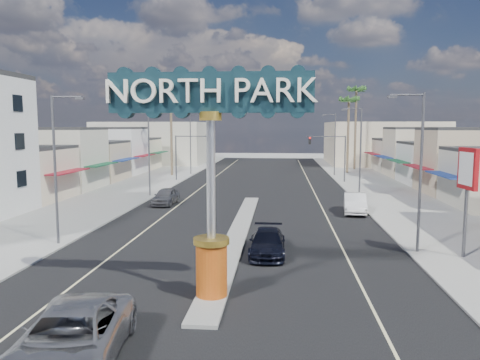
% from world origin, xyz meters
% --- Properties ---
extents(ground, '(160.00, 160.00, 0.00)m').
position_xyz_m(ground, '(0.00, 30.00, 0.00)').
color(ground, gray).
rests_on(ground, ground).
extents(road, '(20.00, 120.00, 0.01)m').
position_xyz_m(road, '(0.00, 30.00, 0.01)').
color(road, black).
rests_on(road, ground).
extents(median_island, '(1.30, 30.00, 0.16)m').
position_xyz_m(median_island, '(0.00, 14.00, 0.08)').
color(median_island, gray).
rests_on(median_island, ground).
extents(sidewalk_left, '(8.00, 120.00, 0.12)m').
position_xyz_m(sidewalk_left, '(-14.00, 30.00, 0.06)').
color(sidewalk_left, gray).
rests_on(sidewalk_left, ground).
extents(sidewalk_right, '(8.00, 120.00, 0.12)m').
position_xyz_m(sidewalk_right, '(14.00, 30.00, 0.06)').
color(sidewalk_right, gray).
rests_on(sidewalk_right, ground).
extents(storefront_row_left, '(12.00, 42.00, 6.00)m').
position_xyz_m(storefront_row_left, '(-24.00, 43.00, 3.00)').
color(storefront_row_left, beige).
rests_on(storefront_row_left, ground).
extents(storefront_row_right, '(12.00, 42.00, 6.00)m').
position_xyz_m(storefront_row_right, '(24.00, 43.00, 3.00)').
color(storefront_row_right, '#B7B29E').
rests_on(storefront_row_right, ground).
extents(backdrop_far_left, '(20.00, 20.00, 8.00)m').
position_xyz_m(backdrop_far_left, '(-22.00, 75.00, 4.00)').
color(backdrop_far_left, '#B7B29E').
rests_on(backdrop_far_left, ground).
extents(backdrop_far_right, '(20.00, 20.00, 8.00)m').
position_xyz_m(backdrop_far_right, '(22.00, 75.00, 4.00)').
color(backdrop_far_right, beige).
rests_on(backdrop_far_right, ground).
extents(gateway_sign, '(8.20, 1.50, 9.15)m').
position_xyz_m(gateway_sign, '(0.00, 1.98, 5.93)').
color(gateway_sign, '#CC450F').
rests_on(gateway_sign, median_island).
extents(traffic_signal_left, '(5.09, 0.45, 6.00)m').
position_xyz_m(traffic_signal_left, '(-9.18, 43.99, 4.27)').
color(traffic_signal_left, '#47474C').
rests_on(traffic_signal_left, ground).
extents(traffic_signal_right, '(5.09, 0.45, 6.00)m').
position_xyz_m(traffic_signal_right, '(9.18, 43.99, 4.27)').
color(traffic_signal_right, '#47474C').
rests_on(traffic_signal_right, ground).
extents(streetlight_l_near, '(2.03, 0.22, 9.00)m').
position_xyz_m(streetlight_l_near, '(-10.43, 10.00, 5.07)').
color(streetlight_l_near, '#47474C').
rests_on(streetlight_l_near, ground).
extents(streetlight_l_mid, '(2.03, 0.22, 9.00)m').
position_xyz_m(streetlight_l_mid, '(-10.43, 30.00, 5.07)').
color(streetlight_l_mid, '#47474C').
rests_on(streetlight_l_mid, ground).
extents(streetlight_l_far, '(2.03, 0.22, 9.00)m').
position_xyz_m(streetlight_l_far, '(-10.43, 52.00, 5.07)').
color(streetlight_l_far, '#47474C').
rests_on(streetlight_l_far, ground).
extents(streetlight_r_near, '(2.03, 0.22, 9.00)m').
position_xyz_m(streetlight_r_near, '(10.43, 10.00, 5.07)').
color(streetlight_r_near, '#47474C').
rests_on(streetlight_r_near, ground).
extents(streetlight_r_mid, '(2.03, 0.22, 9.00)m').
position_xyz_m(streetlight_r_mid, '(10.43, 30.00, 5.07)').
color(streetlight_r_mid, '#47474C').
rests_on(streetlight_r_mid, ground).
extents(streetlight_r_far, '(2.03, 0.22, 9.00)m').
position_xyz_m(streetlight_r_far, '(10.43, 52.00, 5.07)').
color(streetlight_r_far, '#47474C').
rests_on(streetlight_r_far, ground).
extents(palm_left_far, '(2.60, 2.60, 13.10)m').
position_xyz_m(palm_left_far, '(-13.00, 50.00, 11.50)').
color(palm_left_far, brown).
rests_on(palm_left_far, ground).
extents(palm_right_mid, '(2.60, 2.60, 12.10)m').
position_xyz_m(palm_right_mid, '(13.00, 56.00, 10.60)').
color(palm_right_mid, brown).
rests_on(palm_right_mid, ground).
extents(palm_right_far, '(2.60, 2.60, 14.10)m').
position_xyz_m(palm_right_far, '(15.00, 62.00, 12.39)').
color(palm_right_far, brown).
rests_on(palm_right_far, ground).
extents(suv_left, '(3.66, 6.65, 1.76)m').
position_xyz_m(suv_left, '(-3.37, -3.90, 0.88)').
color(suv_left, '#9F9FA3').
rests_on(suv_left, ground).
extents(suv_right, '(1.98, 4.85, 1.41)m').
position_xyz_m(suv_right, '(2.12, 8.96, 0.70)').
color(suv_right, black).
rests_on(suv_right, ground).
extents(car_parked_left, '(2.00, 4.59, 1.54)m').
position_xyz_m(car_parked_left, '(-7.72, 25.18, 0.77)').
color(car_parked_left, '#5B5B5F').
rests_on(car_parked_left, ground).
extents(car_parked_right, '(2.26, 5.13, 1.64)m').
position_xyz_m(car_parked_right, '(9.00, 22.42, 0.82)').
color(car_parked_right, silver).
rests_on(car_parked_right, ground).
extents(bank_pylon_sign, '(0.42, 1.87, 5.93)m').
position_xyz_m(bank_pylon_sign, '(12.76, 9.07, 4.60)').
color(bank_pylon_sign, '#47474C').
rests_on(bank_pylon_sign, sidewalk_right).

